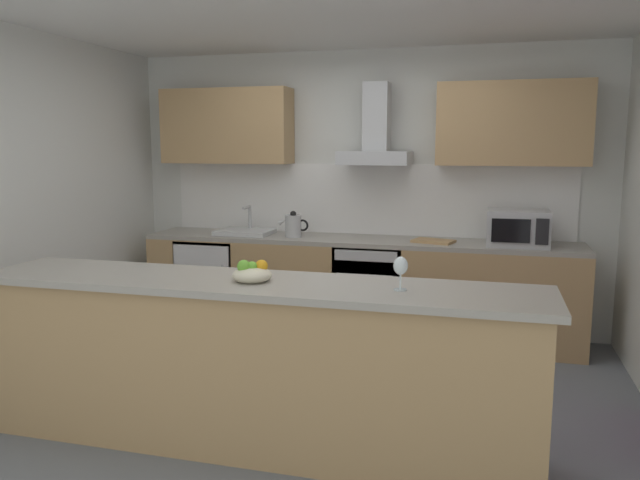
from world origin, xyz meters
name	(u,v)px	position (x,y,z in m)	size (l,w,h in m)	color
ground	(309,401)	(0.00, 0.00, -0.01)	(5.45, 4.71, 0.02)	slate
ceiling	(308,3)	(0.00, 0.00, 2.61)	(5.45, 4.71, 0.02)	white
wall_back	(365,191)	(0.00, 1.91, 1.30)	(5.45, 0.12, 2.60)	silver
wall_left	(17,203)	(-2.28, 0.00, 1.30)	(0.12, 4.71, 2.60)	silver
backsplash_tile	(364,199)	(0.00, 1.84, 1.23)	(3.78, 0.02, 0.66)	white
counter_back	(356,287)	(0.00, 1.53, 0.45)	(3.92, 0.60, 0.90)	tan
counter_island	(255,364)	(-0.11, -0.72, 0.50)	(3.25, 0.64, 0.98)	tan
upper_cabinets	(361,125)	(0.00, 1.68, 1.91)	(3.86, 0.32, 0.70)	tan
oven	(371,288)	(0.15, 1.51, 0.46)	(0.60, 0.62, 0.80)	slate
refrigerator	(215,282)	(-1.39, 1.50, 0.43)	(0.58, 0.60, 0.85)	white
microwave	(518,228)	(1.38, 1.48, 1.05)	(0.50, 0.38, 0.30)	#B7BABC
sink	(245,231)	(-1.07, 1.52, 0.93)	(0.50, 0.40, 0.26)	silver
kettle	(293,226)	(-0.58, 1.47, 1.01)	(0.29, 0.15, 0.24)	#B7BABC
range_hood	(376,139)	(0.15, 1.64, 1.79)	(0.62, 0.45, 0.72)	#B7BABC
wine_glass	(401,267)	(0.71, -0.73, 1.11)	(0.08, 0.08, 0.18)	silver
fruit_bowl	(252,273)	(-0.11, -0.73, 1.03)	(0.22, 0.22, 0.13)	beige
chopping_board	(433,241)	(0.69, 1.48, 0.91)	(0.34, 0.22, 0.02)	tan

